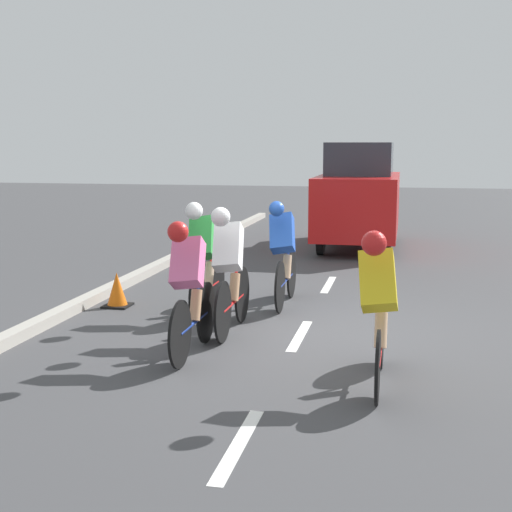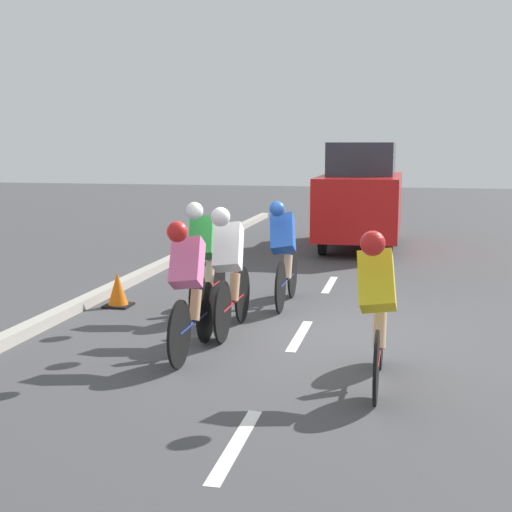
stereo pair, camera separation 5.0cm
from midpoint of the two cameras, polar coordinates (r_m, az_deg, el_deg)
name	(u,v)px [view 1 (the left image)]	position (r m, az deg, el deg)	size (l,w,h in m)	color
ground_plane	(303,331)	(8.83, 3.59, -5.98)	(60.00, 60.00, 0.00)	#424244
lane_stripe_near	(238,444)	(5.63, -1.68, -14.82)	(0.12, 1.40, 0.01)	white
lane_stripe_mid	(300,335)	(8.60, 3.36, -6.36)	(0.12, 1.40, 0.01)	white
lane_stripe_far	(329,284)	(11.69, 5.70, -2.28)	(0.12, 1.40, 0.01)	white
curb	(54,317)	(9.58, -15.99, -4.69)	(0.20, 27.17, 0.14)	#A8A399
cyclist_pink	(190,286)	(7.64, -5.52, -2.40)	(0.38, 1.68, 1.49)	black
cyclist_yellow	(378,304)	(6.72, 9.55, -3.82)	(0.39, 1.71, 1.52)	black
cyclist_green	(204,255)	(9.54, -4.37, 0.12)	(0.40, 1.69, 1.53)	black
cyclist_white	(230,268)	(8.53, -2.30, -0.93)	(0.38, 1.71, 1.55)	black
cyclist_blue	(283,252)	(10.01, 2.07, 0.36)	(0.40, 1.71, 1.51)	black
support_car	(359,196)	(15.90, 8.15, 4.78)	(1.70, 3.94, 2.30)	black
traffic_cone	(117,290)	(10.23, -11.19, -2.70)	(0.36, 0.36, 0.49)	black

